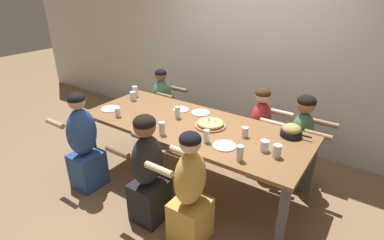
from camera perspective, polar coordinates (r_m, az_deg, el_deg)
name	(u,v)px	position (r m, az deg, el deg)	size (l,w,h in m)	color
ground_plane	(192,182)	(3.76, 0.00, -11.70)	(18.00, 18.00, 0.00)	#896B4C
restaurant_back_panel	(254,33)	(4.40, 11.67, 15.96)	(10.00, 0.06, 3.20)	silver
dining_table	(192,129)	(3.38, 0.00, -1.81)	(2.60, 1.03, 0.79)	brown
pizza_board_main	(210,124)	(3.30, 3.53, -0.74)	(0.35, 0.35, 0.06)	#996B42
skillet_bowl	(291,131)	(3.23, 18.41, -1.99)	(0.32, 0.22, 0.13)	black
empty_plate_a	(181,110)	(3.72, -2.13, 1.99)	(0.19, 0.19, 0.02)	white
empty_plate_b	(110,109)	(3.88, -15.27, 2.06)	(0.23, 0.23, 0.02)	white
empty_plate_c	(224,146)	(2.93, 6.19, -4.88)	(0.23, 0.23, 0.02)	white
empty_plate_d	(201,113)	(3.64, 1.68, 1.41)	(0.22, 0.22, 0.02)	white
cocktail_glass_blue	(264,146)	(2.90, 13.64, -4.87)	(0.08, 0.08, 0.13)	silver
drinking_glass_a	(118,113)	(3.63, -13.94, 1.31)	(0.06, 0.06, 0.11)	silver
drinking_glass_b	(133,96)	(4.10, -11.19, 4.51)	(0.08, 0.08, 0.12)	silver
drinking_glass_c	(240,154)	(2.70, 9.11, -6.43)	(0.06, 0.06, 0.15)	silver
drinking_glass_d	(277,152)	(2.82, 15.87, -5.80)	(0.08, 0.08, 0.12)	silver
drinking_glass_e	(178,113)	(3.49, -2.76, 1.35)	(0.06, 0.06, 0.14)	silver
drinking_glass_f	(135,92)	(4.24, -10.80, 5.25)	(0.08, 0.08, 0.14)	silver
drinking_glass_g	(207,136)	(2.96, 2.79, -3.08)	(0.06, 0.06, 0.13)	silver
drinking_glass_h	(245,133)	(3.11, 10.04, -2.39)	(0.07, 0.07, 0.10)	silver
drinking_glass_i	(162,129)	(3.12, -5.72, -1.75)	(0.06, 0.06, 0.14)	silver
diner_far_left	(162,108)	(4.60, -5.65, 2.35)	(0.51, 0.40, 1.10)	#477556
diner_far_midright	(259,134)	(3.86, 12.67, -2.64)	(0.51, 0.40, 1.11)	#B22D2D
diner_near_center	(148,173)	(2.99, -8.41, -9.99)	(0.51, 0.40, 1.16)	#232328
diner_near_left	(84,146)	(3.65, -19.88, -4.64)	(0.51, 0.40, 1.17)	#2D5193
diner_far_right	(300,144)	(3.72, 19.87, -4.31)	(0.51, 0.40, 1.12)	#477556
diner_near_midright	(190,194)	(2.75, -0.39, -13.91)	(0.51, 0.40, 1.14)	gold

